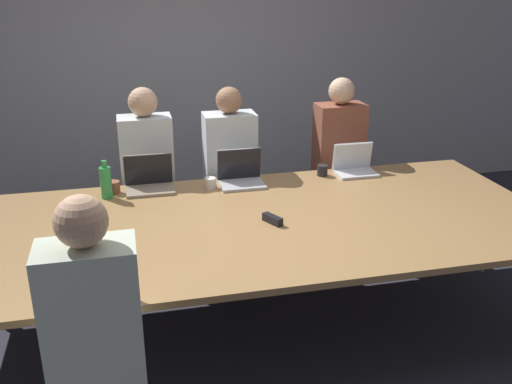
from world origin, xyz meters
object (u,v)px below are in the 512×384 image
object	(u,v)px
laptop_near_left	(82,278)
laptop_far_center	(240,174)
person_far_midleft	(149,182)
person_far_right	(338,165)
bottle_far_midleft	(106,182)
cup_far_center	(210,183)
person_near_left	(97,356)
cup_far_right	(322,170)
laptop_far_right	(354,165)
stapler	(273,219)
cup_far_midleft	(114,187)
person_far_center	(230,179)
laptop_far_midleft	(149,180)

from	to	relation	value
laptop_near_left	laptop_far_center	size ratio (longest dim) A/B	1.03
person_far_midleft	person_far_right	world-z (taller)	person_far_midleft
bottle_far_midleft	cup_far_center	distance (m)	0.73
person_near_left	cup_far_center	size ratio (longest dim) A/B	18.03
cup_far_right	laptop_far_right	bearing A→B (deg)	0.84
person_far_midleft	cup_far_right	bearing A→B (deg)	-15.48
laptop_near_left	laptop_far_center	bearing A→B (deg)	-128.92
person_far_midleft	stapler	world-z (taller)	person_far_midleft
cup_far_right	laptop_near_left	bearing A→B (deg)	-141.82
laptop_near_left	cup_far_center	world-z (taller)	laptop_near_left
cup_far_right	laptop_far_center	bearing A→B (deg)	-177.32
cup_far_midleft	cup_far_right	size ratio (longest dim) A/B	1.07
bottle_far_midleft	person_far_right	world-z (taller)	person_far_right
stapler	laptop_near_left	bearing A→B (deg)	179.81
person_far_midleft	person_far_center	world-z (taller)	person_far_midleft
person_far_midleft	laptop_far_right	bearing A→B (deg)	-12.85
laptop_near_left	bottle_far_midleft	bearing A→B (deg)	-94.66
cup_far_center	laptop_far_right	world-z (taller)	laptop_far_right
person_far_midleft	laptop_far_right	world-z (taller)	person_far_midleft
bottle_far_midleft	cup_far_right	world-z (taller)	bottle_far_midleft
laptop_far_midleft	cup_far_right	distance (m)	1.31
laptop_far_right	person_far_center	bearing A→B (deg)	161.59
person_far_midleft	cup_far_center	world-z (taller)	person_far_midleft
bottle_far_midleft	laptop_near_left	world-z (taller)	bottle_far_midleft
laptop_far_midleft	bottle_far_midleft	distance (m)	0.32
cup_far_midleft	laptop_far_right	bearing A→B (deg)	0.63
cup_far_midleft	person_far_right	distance (m)	1.91
laptop_far_center	cup_far_right	distance (m)	0.65
laptop_far_center	person_far_right	xyz separation A→B (m)	(0.94, 0.46, -0.15)
cup_far_midleft	laptop_far_center	world-z (taller)	laptop_far_center
person_far_center	laptop_far_center	bearing A→B (deg)	-87.74
laptop_far_right	person_far_midleft	bearing A→B (deg)	167.15
person_far_midleft	stapler	size ratio (longest dim) A/B	9.40
laptop_far_right	person_far_right	xyz separation A→B (m)	(0.03, 0.42, -0.14)
laptop_far_midleft	person_far_midleft	xyz separation A→B (m)	(0.01, 0.35, -0.14)
cup_far_center	stapler	bearing A→B (deg)	-68.23
person_far_midleft	laptop_near_left	xyz separation A→B (m)	(-0.40, -1.70, 0.14)
cup_far_center	person_near_left	bearing A→B (deg)	-113.97
cup_far_center	laptop_near_left	bearing A→B (deg)	-123.11
person_far_midleft	laptop_far_center	size ratio (longest dim) A/B	4.40
cup_far_midleft	cup_far_center	world-z (taller)	cup_far_midleft
person_near_left	person_far_center	distance (m)	2.31
laptop_far_center	laptop_far_right	world-z (taller)	laptop_far_center
laptop_far_right	cup_far_right	size ratio (longest dim) A/B	3.78
cup_far_midleft	laptop_far_center	size ratio (longest dim) A/B	0.27
person_far_midleft	cup_far_center	bearing A→B (deg)	-45.69
person_far_midleft	bottle_far_midleft	distance (m)	0.58
laptop_near_left	person_far_right	size ratio (longest dim) A/B	0.23
laptop_far_midleft	laptop_far_right	distance (m)	1.57
person_far_center	laptop_far_right	xyz separation A→B (m)	(0.92, -0.31, 0.15)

